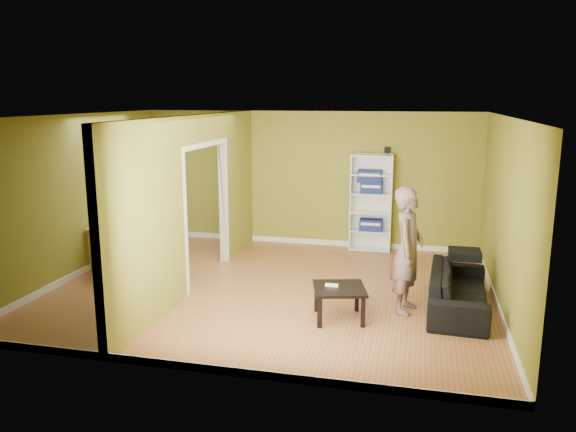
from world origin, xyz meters
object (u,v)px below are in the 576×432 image
(chair_far, at_px, (150,233))
(bookshelf, at_px, (371,203))
(sofa, at_px, (459,283))
(chair_near, at_px, (109,251))
(chair_left, at_px, (93,239))
(coffee_table, at_px, (339,292))
(person, at_px, (408,239))
(dining_table, at_px, (129,231))

(chair_far, bearing_deg, bookshelf, -147.99)
(sofa, xyz_separation_m, bookshelf, (-1.45, 2.83, 0.54))
(bookshelf, height_order, chair_near, bookshelf)
(chair_left, bearing_deg, coffee_table, 65.18)
(person, height_order, bookshelf, person)
(chair_near, bearing_deg, person, -22.46)
(bookshelf, bearing_deg, coffee_table, -91.40)
(coffee_table, relative_size, dining_table, 0.56)
(sofa, height_order, chair_left, chair_left)
(person, height_order, chair_far, person)
(bookshelf, distance_m, chair_near, 4.79)
(person, distance_m, bookshelf, 3.15)
(sofa, height_order, chair_near, chair_near)
(dining_table, height_order, chair_left, chair_left)
(bookshelf, bearing_deg, person, -76.12)
(chair_far, bearing_deg, dining_table, 92.59)
(sofa, height_order, dining_table, sofa)
(dining_table, bearing_deg, person, -11.33)
(person, bearing_deg, chair_near, 96.09)
(chair_near, xyz_separation_m, chair_far, (0.08, 1.23, 0.01))
(person, height_order, chair_near, person)
(dining_table, relative_size, chair_left, 1.25)
(sofa, relative_size, chair_near, 2.09)
(sofa, bearing_deg, coffee_table, 118.22)
(person, xyz_separation_m, chair_far, (-4.55, 1.52, -0.53))
(person, xyz_separation_m, chair_left, (-5.33, 0.94, -0.54))
(person, bearing_deg, dining_table, 88.26)
(sofa, bearing_deg, chair_left, 86.36)
(coffee_table, xyz_separation_m, dining_table, (-3.78, 1.42, 0.28))
(sofa, bearing_deg, person, 111.04)
(sofa, height_order, chair_far, chair_far)
(coffee_table, height_order, chair_near, chair_near)
(person, distance_m, dining_table, 4.73)
(chair_near, bearing_deg, coffee_table, -30.59)
(sofa, relative_size, chair_far, 2.03)
(sofa, xyz_separation_m, person, (-0.70, -0.23, 0.63))
(chair_left, distance_m, chair_far, 0.97)
(dining_table, xyz_separation_m, chair_left, (-0.71, 0.01, -0.19))
(bookshelf, distance_m, chair_far, 4.12)
(person, bearing_deg, chair_far, 81.14)
(dining_table, distance_m, chair_near, 0.67)
(dining_table, distance_m, chair_far, 0.62)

